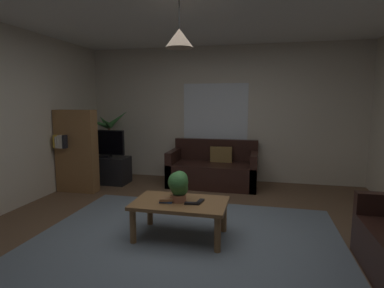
{
  "coord_description": "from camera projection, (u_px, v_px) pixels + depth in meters",
  "views": [
    {
      "loc": [
        0.79,
        -3.15,
        1.55
      ],
      "look_at": [
        0.0,
        0.3,
        1.05
      ],
      "focal_mm": 28.79,
      "sensor_mm": 36.0,
      "label": 1
    }
  ],
  "objects": [
    {
      "name": "floor",
      "position": [
        186.0,
        241.0,
        3.44
      ],
      "size": [
        5.29,
        5.6,
        0.02
      ],
      "primitive_type": "cube",
      "color": "brown",
      "rests_on": "ground"
    },
    {
      "name": "rug",
      "position": [
        181.0,
        249.0,
        3.24
      ],
      "size": [
        3.44,
        3.08,
        0.01
      ],
      "primitive_type": "cube",
      "color": "slate",
      "rests_on": "ground"
    },
    {
      "name": "wall_back",
      "position": [
        221.0,
        114.0,
        5.98
      ],
      "size": [
        5.41,
        0.06,
        2.59
      ],
      "primitive_type": "cube",
      "color": "beige",
      "rests_on": "ground"
    },
    {
      "name": "window_pane",
      "position": [
        215.0,
        114.0,
        5.98
      ],
      "size": [
        1.25,
        0.01,
        1.16
      ],
      "primitive_type": "cube",
      "color": "white"
    },
    {
      "name": "couch_under_window",
      "position": [
        213.0,
        171.0,
        5.66
      ],
      "size": [
        1.59,
        0.81,
        0.82
      ],
      "color": "black",
      "rests_on": "ground"
    },
    {
      "name": "coffee_table",
      "position": [
        180.0,
        207.0,
        3.48
      ],
      "size": [
        1.05,
        0.64,
        0.42
      ],
      "color": "olive",
      "rests_on": "ground"
    },
    {
      "name": "book_on_table_0",
      "position": [
        166.0,
        201.0,
        3.44
      ],
      "size": [
        0.15,
        0.09,
        0.02
      ],
      "primitive_type": "cube",
      "rotation": [
        0.0,
        0.0,
        0.07
      ],
      "color": "#2D4C8C",
      "rests_on": "coffee_table"
    },
    {
      "name": "book_on_table_1",
      "position": [
        167.0,
        199.0,
        3.44
      ],
      "size": [
        0.18,
        0.15,
        0.03
      ],
      "primitive_type": "cube",
      "rotation": [
        0.0,
        0.0,
        0.29
      ],
      "color": "#99663F",
      "rests_on": "coffee_table"
    },
    {
      "name": "remote_on_table_0",
      "position": [
        200.0,
        202.0,
        3.43
      ],
      "size": [
        0.07,
        0.17,
        0.02
      ],
      "primitive_type": "cube",
      "rotation": [
        0.0,
        0.0,
        3.0
      ],
      "color": "black",
      "rests_on": "coffee_table"
    },
    {
      "name": "remote_on_table_1",
      "position": [
        192.0,
        203.0,
        3.37
      ],
      "size": [
        0.16,
        0.07,
        0.02
      ],
      "primitive_type": "cube",
      "rotation": [
        0.0,
        0.0,
        4.82
      ],
      "color": "black",
      "rests_on": "coffee_table"
    },
    {
      "name": "potted_plant_on_table",
      "position": [
        179.0,
        184.0,
        3.45
      ],
      "size": [
        0.23,
        0.26,
        0.35
      ],
      "color": "#B77051",
      "rests_on": "coffee_table"
    },
    {
      "name": "tv_stand",
      "position": [
        105.0,
        170.0,
        5.84
      ],
      "size": [
        0.9,
        0.44,
        0.5
      ],
      "primitive_type": "cube",
      "color": "black",
      "rests_on": "ground"
    },
    {
      "name": "tv",
      "position": [
        104.0,
        143.0,
        5.75
      ],
      "size": [
        0.82,
        0.16,
        0.51
      ],
      "color": "black",
      "rests_on": "tv_stand"
    },
    {
      "name": "potted_palm_corner",
      "position": [
        110.0,
        149.0,
        6.26
      ],
      "size": [
        0.79,
        0.83,
        1.38
      ],
      "color": "beige",
      "rests_on": "ground"
    },
    {
      "name": "bookshelf_corner",
      "position": [
        76.0,
        151.0,
        5.22
      ],
      "size": [
        0.7,
        0.31,
        1.4
      ],
      "color": "olive",
      "rests_on": "ground"
    },
    {
      "name": "pendant_lamp",
      "position": [
        179.0,
        38.0,
        3.22
      ],
      "size": [
        0.31,
        0.31,
        0.49
      ],
      "color": "black"
    }
  ]
}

